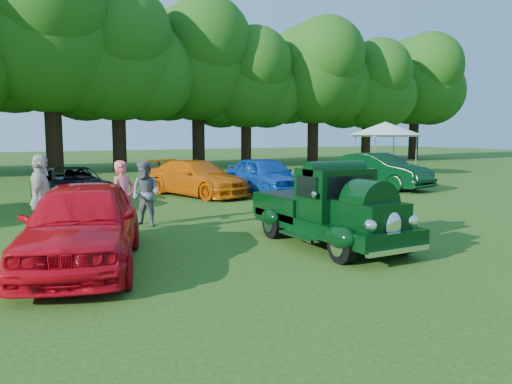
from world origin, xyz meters
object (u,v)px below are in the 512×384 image
spectator_pink (123,199)px  canopy_tent (385,129)px  back_car_black (73,186)px  back_car_blue (265,176)px  hero_pickup (329,211)px  red_convertible (83,224)px  back_car_green (378,171)px  back_car_orange (197,178)px  spectator_white (41,200)px  spectator_grey (146,194)px

spectator_pink → canopy_tent: 19.46m
back_car_black → back_car_blue: size_ratio=1.06×
hero_pickup → canopy_tent: bearing=43.9°
red_convertible → back_car_green: bearing=45.3°
back_car_black → red_convertible: bearing=-100.5°
back_car_orange → canopy_tent: canopy_tent is taller
spectator_white → canopy_tent: size_ratio=0.40×
canopy_tent → back_car_black: bearing=-166.9°
back_car_black → spectator_white: (-1.45, -5.88, 0.34)m
back_car_green → hero_pickup: bearing=-149.9°
red_convertible → back_car_green: red_convertible is taller
back_car_blue → spectator_white: bearing=-148.3°
back_car_orange → spectator_white: spectator_white is taller
back_car_green → back_car_blue: bearing=162.7°
back_car_black → spectator_pink: 5.82m
back_car_blue → canopy_tent: canopy_tent is taller
spectator_pink → spectator_white: spectator_white is taller
back_car_blue → canopy_tent: bearing=23.0°
spectator_white → back_car_blue: bearing=-42.2°
red_convertible → spectator_white: spectator_white is taller
back_car_green → spectator_pink: (-11.94, -4.88, 0.12)m
red_convertible → back_car_green: size_ratio=0.99×
red_convertible → spectator_grey: 3.92m
spectator_grey → canopy_tent: 18.24m
canopy_tent → back_car_orange: bearing=-164.3°
red_convertible → back_car_black: bearing=100.0°
back_car_orange → back_car_green: bearing=-29.4°
hero_pickup → red_convertible: size_ratio=0.92×
spectator_white → spectator_pink: bearing=-72.3°
spectator_pink → back_car_blue: bearing=8.1°
spectator_white → hero_pickup: bearing=-102.0°
back_car_black → back_car_orange: size_ratio=0.98×
back_car_green → canopy_tent: canopy_tent is taller
back_car_orange → spectator_white: bearing=-152.8°
hero_pickup → back_car_black: (-3.94, 8.66, -0.08)m
hero_pickup → spectator_grey: spectator_grey is taller
red_convertible → spectator_grey: (2.06, 3.34, 0.06)m
back_car_green → spectator_pink: size_ratio=2.62×
back_car_black → spectator_pink: bearing=-90.9°
red_convertible → canopy_tent: 21.73m
back_car_green → spectator_grey: spectator_grey is taller
back_car_black → back_car_blue: back_car_blue is taller
hero_pickup → spectator_white: (-5.39, 2.77, 0.26)m
red_convertible → spectator_pink: size_ratio=2.60×
hero_pickup → spectator_pink: (-3.66, 2.85, 0.16)m
back_car_green → spectator_pink: bearing=-170.7°
back_car_blue → spectator_pink: (-6.65, -5.29, 0.15)m
back_car_green → canopy_tent: size_ratio=0.95×
red_convertible → spectator_white: 2.26m
back_car_blue → spectator_grey: 7.22m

